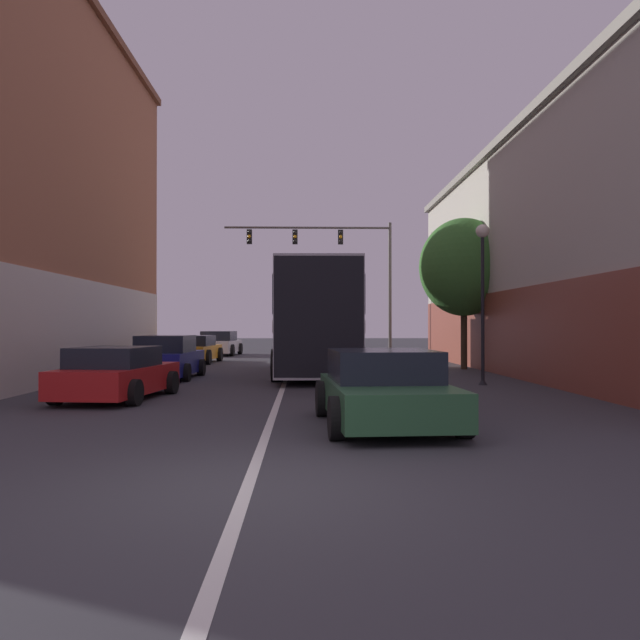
{
  "coord_description": "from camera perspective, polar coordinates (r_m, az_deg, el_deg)",
  "views": [
    {
      "loc": [
        0.61,
        -6.6,
        1.71
      ],
      "look_at": [
        1.12,
        14.53,
        1.91
      ],
      "focal_mm": 35.0,
      "sensor_mm": 36.0,
      "label": 1
    }
  ],
  "objects": [
    {
      "name": "lane_center_line",
      "position": [
        22.71,
        -2.94,
        -4.85
      ],
      "size": [
        0.14,
        44.07,
        0.01
      ],
      "color": "silver",
      "rests_on": "ground_plane"
    },
    {
      "name": "traffic_signal_gantry",
      "position": [
        34.92,
        1.57,
        5.82
      ],
      "size": [
        9.32,
        0.36,
        7.49
      ],
      "color": "#514C47",
      "rests_on": "ground_plane"
    },
    {
      "name": "parked_car_left_mid",
      "position": [
        20.85,
        -13.82,
        -3.42
      ],
      "size": [
        2.05,
        3.87,
        1.4
      ],
      "rotation": [
        0.0,
        0.0,
        1.54
      ],
      "color": "navy",
      "rests_on": "ground_plane"
    },
    {
      "name": "parked_car_left_distant",
      "position": [
        36.73,
        -9.16,
        -2.15
      ],
      "size": [
        2.36,
        4.37,
        1.4
      ],
      "rotation": [
        0.0,
        0.0,
        1.5
      ],
      "color": "silver",
      "rests_on": "ground_plane"
    },
    {
      "name": "street_lamp",
      "position": [
        18.71,
        14.65,
        3.73
      ],
      "size": [
        0.39,
        0.39,
        4.66
      ],
      "color": "black",
      "rests_on": "ground_plane"
    },
    {
      "name": "parked_car_left_far",
      "position": [
        29.31,
        -11.33,
        -2.67
      ],
      "size": [
        2.12,
        4.41,
        1.27
      ],
      "rotation": [
        0.0,
        0.0,
        1.52
      ],
      "color": "orange",
      "rests_on": "ground_plane"
    },
    {
      "name": "ground_plane",
      "position": [
        6.85,
        -6.67,
        -14.98
      ],
      "size": [
        160.0,
        160.0,
        0.0
      ],
      "primitive_type": "plane",
      "color": "#38383D"
    },
    {
      "name": "parked_car_left_near",
      "position": [
        15.29,
        -18.07,
        -4.72
      ],
      "size": [
        2.32,
        4.03,
        1.23
      ],
      "rotation": [
        0.0,
        0.0,
        1.45
      ],
      "color": "red",
      "rests_on": "ground_plane"
    },
    {
      "name": "street_tree_near",
      "position": [
        25.37,
        13.02,
        4.71
      ],
      "size": [
        3.52,
        3.17,
        5.98
      ],
      "color": "#3D2D1E",
      "rests_on": "ground_plane"
    },
    {
      "name": "bus",
      "position": [
        22.47,
        -0.22,
        0.37
      ],
      "size": [
        2.98,
        11.04,
        3.7
      ],
      "rotation": [
        0.0,
        0.0,
        1.56
      ],
      "color": "#B7B7BC",
      "rests_on": "ground_plane"
    },
    {
      "name": "hatchback_foreground",
      "position": [
        10.8,
        5.92,
        -6.32
      ],
      "size": [
        2.34,
        4.11,
        1.29
      ],
      "rotation": [
        0.0,
        0.0,
        1.63
      ],
      "color": "#285633",
      "rests_on": "ground_plane"
    },
    {
      "name": "building_right_storefront",
      "position": [
        24.9,
        26.82,
        5.48
      ],
      "size": [
        10.13,
        25.7,
        8.35
      ],
      "color": "#B7B2A3",
      "rests_on": "ground_plane"
    }
  ]
}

